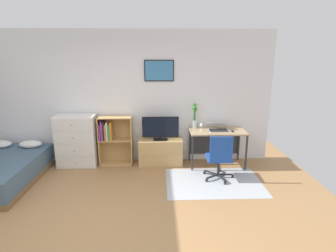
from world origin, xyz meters
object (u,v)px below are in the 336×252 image
object	(u,v)px
office_chair	(220,156)
bamboo_vase	(194,116)
dresser	(77,141)
tv_stand	(161,152)
desk	(216,136)
bookshelf	(112,137)
television	(160,129)
computer_mouse	(232,131)
laptop	(218,127)
wine_glass	(201,124)

from	to	relation	value
office_chair	bamboo_vase	xyz separation A→B (m)	(-0.35, 0.91, 0.54)
dresser	bamboo_vase	world-z (taller)	bamboo_vase
tv_stand	desk	bearing A→B (deg)	-0.77
tv_stand	office_chair	xyz separation A→B (m)	(1.05, -0.79, 0.19)
dresser	bookshelf	size ratio (longest dim) A/B	1.05
bookshelf	bamboo_vase	distance (m)	1.74
television	dresser	bearing A→B (deg)	179.76
office_chair	television	bearing A→B (deg)	146.16
dresser	tv_stand	size ratio (longest dim) A/B	1.18
bookshelf	office_chair	bearing A→B (deg)	-22.53
dresser	bookshelf	xyz separation A→B (m)	(0.71, 0.07, 0.05)
bookshelf	computer_mouse	distance (m)	2.42
dresser	television	world-z (taller)	dresser
tv_stand	laptop	xyz separation A→B (m)	(1.16, -0.04, 0.54)
tv_stand	television	distance (m)	0.50
bookshelf	television	distance (m)	1.01
desk	computer_mouse	distance (m)	0.36
bookshelf	tv_stand	bearing A→B (deg)	-3.12
laptop	computer_mouse	xyz separation A→B (m)	(0.26, -0.15, -0.05)
television	desk	bearing A→B (deg)	0.34
television	bamboo_vase	xyz separation A→B (m)	(0.70, 0.14, 0.23)
tv_stand	laptop	world-z (taller)	laptop
desk	office_chair	distance (m)	0.80
bookshelf	laptop	world-z (taller)	bookshelf
laptop	bookshelf	bearing A→B (deg)	177.08
tv_stand	bamboo_vase	size ratio (longest dim) A/B	1.74
office_chair	laptop	bearing A→B (deg)	84.14
bookshelf	dresser	bearing A→B (deg)	-174.46
wine_glass	computer_mouse	bearing A→B (deg)	-6.93
dresser	desk	bearing A→B (deg)	-0.01
laptop	computer_mouse	bearing A→B (deg)	-31.15
desk	bookshelf	bearing A→B (deg)	178.15
tv_stand	television	xyz separation A→B (m)	(-0.00, -0.02, 0.50)
bookshelf	bamboo_vase	size ratio (longest dim) A/B	1.96
tv_stand	wine_glass	distance (m)	1.02
tv_stand	laptop	distance (m)	1.28
office_chair	bamboo_vase	world-z (taller)	bamboo_vase
television	laptop	world-z (taller)	television
tv_stand	office_chair	size ratio (longest dim) A/B	1.03
wine_glass	tv_stand	bearing A→B (deg)	171.84
wine_glass	laptop	bearing A→B (deg)	12.72
laptop	desk	bearing A→B (deg)	121.98
television	office_chair	xyz separation A→B (m)	(1.05, -0.77, -0.31)
office_chair	dresser	bearing A→B (deg)	166.52
television	office_chair	size ratio (longest dim) A/B	0.86
bookshelf	bamboo_vase	world-z (taller)	bamboo_vase
computer_mouse	wine_glass	world-z (taller)	wine_glass
television	wine_glass	xyz separation A→B (m)	(0.81, -0.09, 0.10)
desk	wine_glass	world-z (taller)	wine_glass
dresser	office_chair	xyz separation A→B (m)	(2.75, -0.78, -0.07)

